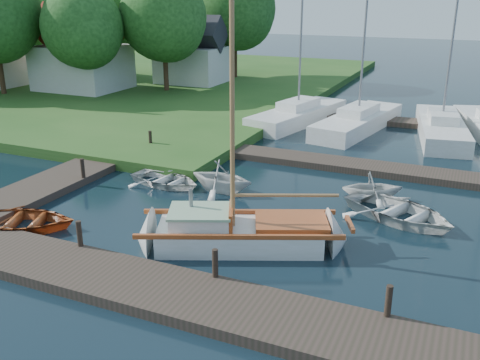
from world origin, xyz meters
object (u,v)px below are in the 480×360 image
at_px(tender_d, 373,185).
at_px(tree_7, 235,8).
at_px(mooring_post_5, 150,139).
at_px(tender_b, 221,175).
at_px(house_c, 192,56).
at_px(marina_boat_2, 441,126).
at_px(sailboat, 245,235).
at_px(tree_5, 17,16).
at_px(mooring_post_3, 389,301).
at_px(tree_3, 164,16).
at_px(dinghy, 18,218).
at_px(house_a, 82,56).
at_px(tender_c, 400,209).
at_px(marina_boat_1, 358,120).
at_px(mooring_post_4, 83,168).
at_px(mooring_post_2, 215,263).
at_px(marina_boat_0, 298,114).
at_px(mooring_post_1, 79,234).
at_px(tree_2, 83,26).
at_px(tree_4, 106,5).
at_px(tender_a, 166,177).

relative_size(tender_d, tree_7, 0.24).
bearing_deg(mooring_post_5, tender_b, -31.99).
bearing_deg(house_c, tender_d, -46.26).
bearing_deg(tree_7, marina_boat_2, -34.11).
xyz_separation_m(sailboat, tree_5, (-31.24, 22.48, 5.07)).
bearing_deg(mooring_post_3, tree_3, 130.95).
xyz_separation_m(dinghy, house_a, (-13.86, 20.35, 2.57)).
height_order(tender_c, marina_boat_1, marina_boat_1).
distance_m(sailboat, marina_boat_2, 17.08).
distance_m(mooring_post_5, tree_3, 15.66).
height_order(mooring_post_5, house_c, house_c).
height_order(mooring_post_4, marina_boat_2, marina_boat_2).
relative_size(tender_c, marina_boat_1, 0.41).
bearing_deg(mooring_post_2, marina_boat_0, 101.56).
height_order(mooring_post_5, house_a, house_a).
xyz_separation_m(mooring_post_1, tree_5, (-27.00, 25.05, 4.72)).
distance_m(mooring_post_2, mooring_post_3, 4.50).
bearing_deg(tree_7, tree_2, -116.57).
bearing_deg(mooring_post_1, marina_boat_2, 65.39).
xyz_separation_m(mooring_post_4, tree_4, (-15.00, 22.05, 5.67)).
bearing_deg(sailboat, mooring_post_2, -107.61).
relative_size(marina_boat_2, tree_4, 1.17).
xyz_separation_m(mooring_post_3, tree_5, (-36.00, 25.05, 4.72)).
xyz_separation_m(tender_d, tree_7, (-16.10, 22.96, 5.60)).
height_order(sailboat, house_c, sailboat).
distance_m(house_c, tree_4, 8.85).
bearing_deg(tree_7, marina_boat_1, -42.94).
relative_size(mooring_post_5, tree_5, 0.10).
bearing_deg(tender_c, house_c, 69.18).
height_order(tender_a, tree_3, tree_3).
distance_m(tender_a, tender_c, 9.24).
bearing_deg(tree_7, mooring_post_5, -76.64).
relative_size(mooring_post_4, marina_boat_0, 0.08).
distance_m(sailboat, tender_d, 6.22).
height_order(tender_b, tender_d, tender_b).
bearing_deg(mooring_post_5, tender_d, -9.78).
bearing_deg(house_a, tree_3, 18.85).
relative_size(tender_b, tender_c, 0.65).
bearing_deg(house_a, tender_d, -28.18).
bearing_deg(tree_7, tender_a, -71.88).
bearing_deg(marina_boat_2, tender_b, 140.58).
bearing_deg(mooring_post_3, tree_7, 120.10).
distance_m(mooring_post_5, dinghy, 9.39).
xyz_separation_m(dinghy, tree_3, (-7.86, 22.40, 5.42)).
height_order(marina_boat_0, tree_7, marina_boat_0).
xyz_separation_m(mooring_post_1, house_c, (-11.00, 27.00, 1.88)).
xyz_separation_m(tender_a, tree_2, (-14.09, 12.74, 4.93)).
bearing_deg(tree_2, house_c, 63.30).
xyz_separation_m(mooring_post_3, marina_boat_1, (-4.72, 18.70, -0.14)).
relative_size(marina_boat_2, tree_3, 1.29).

